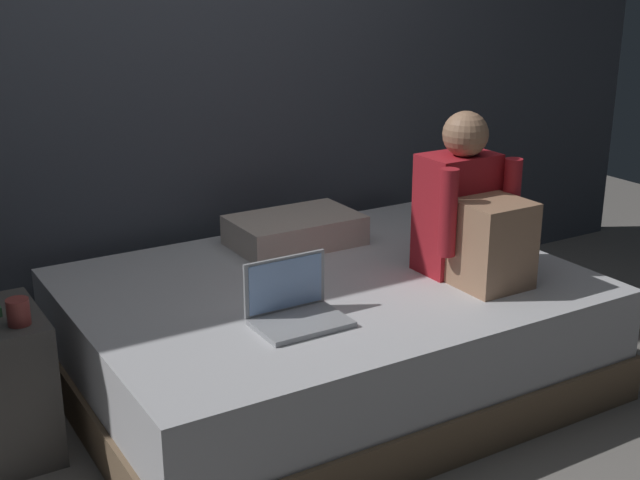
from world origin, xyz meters
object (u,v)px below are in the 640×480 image
Objects in this scene: bed at (327,334)px; mug at (18,312)px; laptop at (295,307)px; pillow at (295,230)px; person_sitting at (471,216)px.

bed is 22.22× the size of mug.
bed is 1.22m from mug.
mug is (-0.86, 0.34, 0.05)m from laptop.
pillow is at bearing 17.32° from mug.
bed is at bearing -103.34° from pillow.
pillow is 6.22× the size of mug.
bed is at bearing -2.53° from mug.
laptop is 0.92m from mug.
bed is 0.55m from pillow.
laptop reaches higher than mug.
person_sitting is 1.17× the size of pillow.
mug is at bearing 169.78° from person_sitting.
bed is 3.05× the size of person_sitting.
person_sitting is 7.28× the size of mug.
pillow is (0.11, 0.45, 0.30)m from bed.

